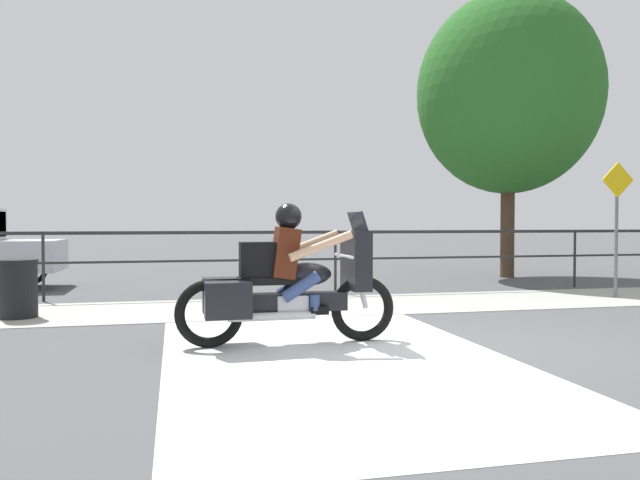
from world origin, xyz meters
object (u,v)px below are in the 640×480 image
trash_bin (18,289)px  motorcycle (288,282)px  street_sign (617,215)px  tree_behind_sign (509,94)px

trash_bin → motorcycle: bearing=-38.6°
motorcycle → street_sign: street_sign is taller
street_sign → tree_behind_sign: tree_behind_sign is taller
street_sign → tree_behind_sign: size_ratio=0.35×
trash_bin → tree_behind_sign: tree_behind_sign is taller
street_sign → motorcycle: bearing=-156.4°
tree_behind_sign → motorcycle: bearing=-133.7°
motorcycle → trash_bin: 4.29m
street_sign → tree_behind_sign: 5.14m
motorcycle → tree_behind_sign: bearing=42.5°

